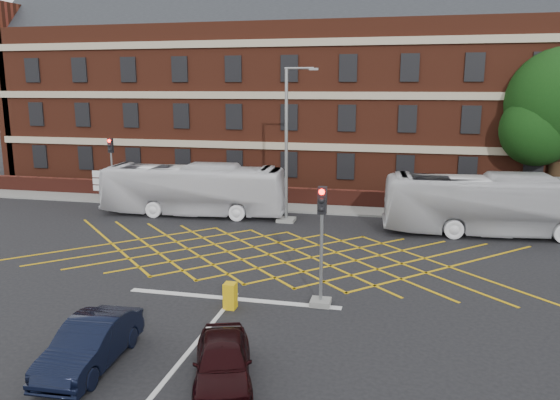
% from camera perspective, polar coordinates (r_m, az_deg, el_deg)
% --- Properties ---
extents(ground, '(120.00, 120.00, 0.00)m').
position_cam_1_polar(ground, '(23.46, -2.37, -7.15)').
color(ground, black).
rests_on(ground, ground).
extents(victorian_building, '(51.00, 12.17, 20.40)m').
position_cam_1_polar(victorian_building, '(43.76, 5.60, 12.04)').
color(victorian_building, '#592516').
rests_on(victorian_building, ground).
extents(boundary_wall, '(56.00, 0.50, 1.10)m').
position_cam_1_polar(boundary_wall, '(35.61, 3.11, 0.34)').
color(boundary_wall, '#4E1D14').
rests_on(boundary_wall, ground).
extents(far_pavement, '(60.00, 3.00, 0.12)m').
position_cam_1_polar(far_pavement, '(34.75, 2.82, -0.77)').
color(far_pavement, slate).
rests_on(far_pavement, ground).
extents(box_junction_hatching, '(8.22, 8.22, 0.02)m').
position_cam_1_polar(box_junction_hatching, '(25.30, -1.17, -5.70)').
color(box_junction_hatching, '#CC990C').
rests_on(box_junction_hatching, ground).
extents(stop_line, '(8.00, 0.30, 0.02)m').
position_cam_1_polar(stop_line, '(20.32, -4.99, -10.23)').
color(stop_line, silver).
rests_on(stop_line, ground).
extents(centre_line, '(0.15, 14.00, 0.02)m').
position_cam_1_polar(centre_line, '(14.91, -13.08, -19.20)').
color(centre_line, silver).
rests_on(centre_line, ground).
extents(bus_left, '(11.19, 3.22, 3.08)m').
position_cam_1_polar(bus_left, '(33.09, -8.99, 1.08)').
color(bus_left, white).
rests_on(bus_left, ground).
extents(bus_right, '(11.64, 3.52, 3.20)m').
position_cam_1_polar(bus_right, '(30.38, 21.63, -0.46)').
color(bus_right, silver).
rests_on(bus_right, ground).
extents(car_navy, '(1.62, 4.09, 1.32)m').
position_cam_1_polar(car_navy, '(16.40, -19.20, -13.99)').
color(car_navy, black).
rests_on(car_navy, ground).
extents(car_maroon, '(2.55, 3.96, 1.25)m').
position_cam_1_polar(car_maroon, '(14.82, -6.00, -16.41)').
color(car_maroon, black).
rests_on(car_maroon, ground).
extents(traffic_light_near, '(0.70, 0.70, 4.27)m').
position_cam_1_polar(traffic_light_near, '(19.16, 4.33, -6.01)').
color(traffic_light_near, slate).
rests_on(traffic_light_near, ground).
extents(traffic_light_far, '(0.70, 0.70, 4.27)m').
position_cam_1_polar(traffic_light_far, '(37.93, -17.11, 2.41)').
color(traffic_light_far, slate).
rests_on(traffic_light_far, ground).
extents(street_lamp, '(2.25, 1.00, 8.63)m').
position_cam_1_polar(street_lamp, '(30.75, 0.78, 3.06)').
color(street_lamp, slate).
rests_on(street_lamp, ground).
extents(direction_signs, '(1.10, 0.16, 2.20)m').
position_cam_1_polar(direction_signs, '(38.22, -18.24, 1.82)').
color(direction_signs, gray).
rests_on(direction_signs, ground).
extents(utility_cabinet, '(0.41, 0.44, 0.92)m').
position_cam_1_polar(utility_cabinet, '(19.36, -5.22, -9.94)').
color(utility_cabinet, gold).
rests_on(utility_cabinet, ground).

